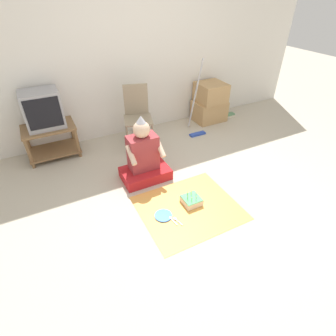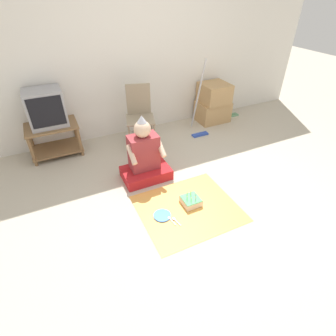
# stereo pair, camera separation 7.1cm
# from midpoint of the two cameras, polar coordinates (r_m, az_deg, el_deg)

# --- Properties ---
(ground_plane) EXTENTS (16.00, 16.00, 0.00)m
(ground_plane) POSITION_cam_midpoint_polar(r_m,az_deg,el_deg) (3.20, 7.32, -6.36)
(ground_plane) COLOR #BCB29E
(wall_back) EXTENTS (6.40, 0.06, 2.55)m
(wall_back) POSITION_cam_midpoint_polar(r_m,az_deg,el_deg) (4.33, -7.90, 23.99)
(wall_back) COLOR silver
(wall_back) RESTS_ON ground_plane
(tv_stand) EXTENTS (0.70, 0.48, 0.47)m
(tv_stand) POSITION_cam_midpoint_polar(r_m,az_deg,el_deg) (4.16, -24.53, 5.87)
(tv_stand) COLOR olive
(tv_stand) RESTS_ON ground_plane
(tv) EXTENTS (0.48, 0.40, 0.50)m
(tv) POSITION_cam_midpoint_polar(r_m,az_deg,el_deg) (3.99, -26.11, 11.40)
(tv) COLOR #99999E
(tv) RESTS_ON tv_stand
(folding_chair) EXTENTS (0.50, 0.50, 0.92)m
(folding_chair) POSITION_cam_midpoint_polar(r_m,az_deg,el_deg) (4.00, -7.23, 11.85)
(folding_chair) COLOR gray
(folding_chair) RESTS_ON ground_plane
(cardboard_box_stack) EXTENTS (0.56, 0.47, 0.69)m
(cardboard_box_stack) POSITION_cam_midpoint_polar(r_m,az_deg,el_deg) (4.92, 8.69, 13.89)
(cardboard_box_stack) COLOR tan
(cardboard_box_stack) RESTS_ON ground_plane
(dust_mop) EXTENTS (0.28, 0.36, 1.23)m
(dust_mop) POSITION_cam_midpoint_polar(r_m,az_deg,el_deg) (4.40, 5.68, 11.77)
(dust_mop) COLOR #2D4CB2
(dust_mop) RESTS_ON ground_plane
(book_pile) EXTENTS (0.19, 0.14, 0.06)m
(book_pile) POSITION_cam_midpoint_polar(r_m,az_deg,el_deg) (5.26, 12.87, 11.20)
(book_pile) COLOR beige
(book_pile) RESTS_ON ground_plane
(person_seated) EXTENTS (0.61, 0.40, 0.87)m
(person_seated) POSITION_cam_midpoint_polar(r_m,az_deg,el_deg) (3.34, -5.87, 2.04)
(person_seated) COLOR red
(person_seated) RESTS_ON ground_plane
(party_cloth) EXTENTS (1.10, 0.96, 0.01)m
(party_cloth) POSITION_cam_midpoint_polar(r_m,az_deg,el_deg) (3.05, 3.86, -8.62)
(party_cloth) COLOR #EFA84C
(party_cloth) RESTS_ON ground_plane
(birthday_cake) EXTENTS (0.20, 0.20, 0.14)m
(birthday_cake) POSITION_cam_midpoint_polar(r_m,az_deg,el_deg) (3.07, 4.46, -7.05)
(birthday_cake) COLOR #F4E0C6
(birthday_cake) RESTS_ON party_cloth
(paper_plate) EXTENTS (0.19, 0.19, 0.01)m
(paper_plate) POSITION_cam_midpoint_polar(r_m,az_deg,el_deg) (2.94, -1.72, -10.31)
(paper_plate) COLOR blue
(paper_plate) RESTS_ON party_cloth
(plastic_spoon_near) EXTENTS (0.04, 0.14, 0.01)m
(plastic_spoon_near) POSITION_cam_midpoint_polar(r_m,az_deg,el_deg) (2.91, 0.02, -11.00)
(plastic_spoon_near) COLOR white
(plastic_spoon_near) RESTS_ON party_cloth
(plastic_spoon_far) EXTENTS (0.05, 0.14, 0.01)m
(plastic_spoon_far) POSITION_cam_midpoint_polar(r_m,az_deg,el_deg) (2.90, 1.02, -11.12)
(plastic_spoon_far) COLOR white
(plastic_spoon_far) RESTS_ON party_cloth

